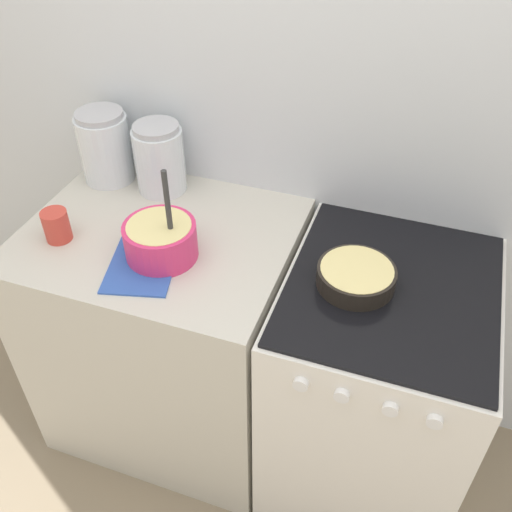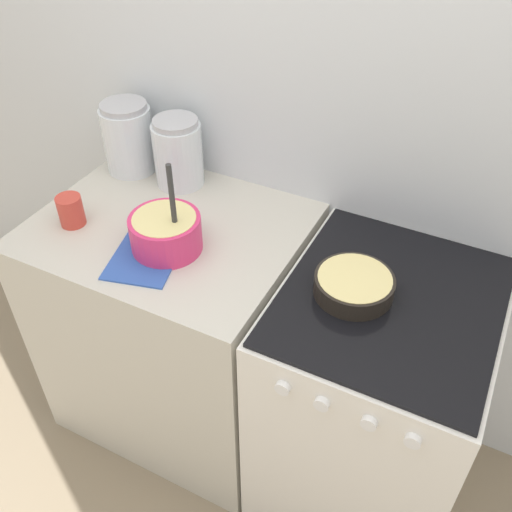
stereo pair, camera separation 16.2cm
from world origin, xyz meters
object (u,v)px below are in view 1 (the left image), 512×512
(storage_jar_left, at_px, (106,151))
(stove, at_px, (372,387))
(baking_pan, at_px, (356,276))
(tin_can, at_px, (57,226))
(mixing_bowl, at_px, (161,238))
(storage_jar_middle, at_px, (160,162))

(storage_jar_left, bearing_deg, stove, -12.75)
(baking_pan, bearing_deg, tin_can, -173.87)
(mixing_bowl, relative_size, baking_pan, 1.36)
(storage_jar_left, relative_size, tin_can, 2.54)
(stove, bearing_deg, storage_jar_left, 167.25)
(stove, xyz_separation_m, storage_jar_left, (-1.04, 0.23, 0.57))
(stove, xyz_separation_m, baking_pan, (-0.10, -0.03, 0.49))
(baking_pan, bearing_deg, storage_jar_middle, 160.19)
(tin_can, bearing_deg, baking_pan, 6.13)
(storage_jar_left, bearing_deg, baking_pan, -15.69)
(mixing_bowl, xyz_separation_m, baking_pan, (0.57, 0.07, -0.03))
(stove, relative_size, tin_can, 9.32)
(baking_pan, xyz_separation_m, storage_jar_left, (-0.94, 0.26, 0.08))
(baking_pan, relative_size, tin_can, 2.23)
(storage_jar_middle, distance_m, tin_can, 0.40)
(storage_jar_left, bearing_deg, storage_jar_middle, 0.00)
(storage_jar_left, xyz_separation_m, storage_jar_middle, (0.21, 0.00, -0.01))
(stove, xyz_separation_m, storage_jar_middle, (-0.83, 0.23, 0.56))
(mixing_bowl, relative_size, storage_jar_middle, 1.26)
(stove, xyz_separation_m, mixing_bowl, (-0.67, -0.09, 0.53))
(mixing_bowl, bearing_deg, baking_pan, 6.54)
(mixing_bowl, height_order, storage_jar_middle, mixing_bowl)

